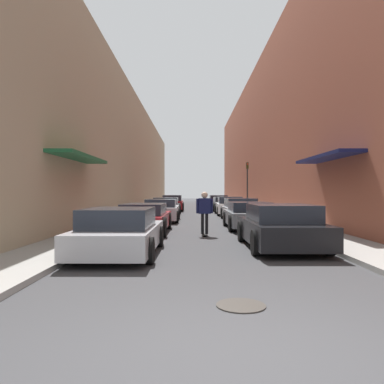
# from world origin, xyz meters

# --- Properties ---
(ground) EXTENTS (130.15, 130.15, 0.00)m
(ground) POSITION_xyz_m (0.00, 23.66, 0.00)
(ground) COLOR #38383A
(curb_strip_left) EXTENTS (1.80, 59.16, 0.12)m
(curb_strip_left) POSITION_xyz_m (-4.13, 29.58, 0.06)
(curb_strip_left) COLOR gray
(curb_strip_left) RESTS_ON ground
(curb_strip_right) EXTENTS (1.80, 59.16, 0.12)m
(curb_strip_right) POSITION_xyz_m (4.13, 29.58, 0.06)
(curb_strip_right) COLOR gray
(curb_strip_right) RESTS_ON ground
(building_row_left) EXTENTS (4.90, 59.16, 9.72)m
(building_row_left) POSITION_xyz_m (-7.03, 29.58, 4.86)
(building_row_left) COLOR tan
(building_row_left) RESTS_ON ground
(building_row_right) EXTENTS (4.90, 59.16, 12.45)m
(building_row_right) POSITION_xyz_m (7.03, 29.58, 6.22)
(building_row_right) COLOR brown
(building_row_right) RESTS_ON ground
(parked_car_left_0) EXTENTS (1.97, 4.21, 1.20)m
(parked_car_left_0) POSITION_xyz_m (-2.26, 5.94, 0.58)
(parked_car_left_0) COLOR #B7B7BC
(parked_car_left_0) RESTS_ON ground
(parked_car_left_1) EXTENTS (1.87, 4.79, 1.16)m
(parked_car_left_1) POSITION_xyz_m (-2.27, 11.04, 0.58)
(parked_car_left_1) COLOR maroon
(parked_car_left_1) RESTS_ON ground
(parked_car_left_2) EXTENTS (1.93, 4.56, 1.22)m
(parked_car_left_2) POSITION_xyz_m (-2.10, 16.96, 0.60)
(parked_car_left_2) COLOR #B7B7BC
(parked_car_left_2) RESTS_ON ground
(parked_car_left_3) EXTENTS (1.95, 4.23, 1.22)m
(parked_car_left_3) POSITION_xyz_m (-2.23, 22.68, 0.59)
(parked_car_left_3) COLOR #232326
(parked_car_left_3) RESTS_ON ground
(parked_car_left_4) EXTENTS (1.87, 3.93, 1.34)m
(parked_car_left_4) POSITION_xyz_m (-2.07, 27.98, 0.65)
(parked_car_left_4) COLOR maroon
(parked_car_left_4) RESTS_ON ground
(parked_car_right_0) EXTENTS (2.04, 4.42, 1.26)m
(parked_car_right_0) POSITION_xyz_m (2.11, 7.11, 0.61)
(parked_car_right_0) COLOR black
(parked_car_right_0) RESTS_ON ground
(parked_car_right_1) EXTENTS (2.02, 4.14, 1.17)m
(parked_car_right_1) POSITION_xyz_m (2.07, 12.67, 0.58)
(parked_car_right_1) COLOR gray
(parked_car_right_1) RESTS_ON ground
(parked_car_right_2) EXTENTS (1.93, 4.37, 1.26)m
(parked_car_right_2) POSITION_xyz_m (2.29, 17.54, 0.61)
(parked_car_right_2) COLOR #B7B7BC
(parked_car_right_2) RESTS_ON ground
(parked_car_right_3) EXTENTS (1.93, 4.29, 1.28)m
(parked_car_right_3) POSITION_xyz_m (2.22, 22.72, 0.62)
(parked_car_right_3) COLOR silver
(parked_car_right_3) RESTS_ON ground
(parked_car_right_4) EXTENTS (1.88, 4.69, 1.18)m
(parked_car_right_4) POSITION_xyz_m (2.21, 27.82, 0.59)
(parked_car_right_4) COLOR black
(parked_car_right_4) RESTS_ON ground
(parked_car_right_5) EXTENTS (2.06, 4.05, 1.28)m
(parked_car_right_5) POSITION_xyz_m (2.20, 33.74, 0.63)
(parked_car_right_5) COLOR maroon
(parked_car_right_5) RESTS_ON ground
(skateboarder) EXTENTS (0.62, 0.78, 1.61)m
(skateboarder) POSITION_xyz_m (0.04, 10.06, 0.99)
(skateboarder) COLOR black
(skateboarder) RESTS_ON ground
(manhole_cover) EXTENTS (0.70, 0.70, 0.02)m
(manhole_cover) POSITION_xyz_m (0.27, 1.65, 0.01)
(manhole_cover) COLOR #332D28
(manhole_cover) RESTS_ON ground
(traffic_light) EXTENTS (0.16, 0.22, 3.62)m
(traffic_light) POSITION_xyz_m (3.59, 23.46, 2.35)
(traffic_light) COLOR #2D2D2D
(traffic_light) RESTS_ON curb_strip_right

